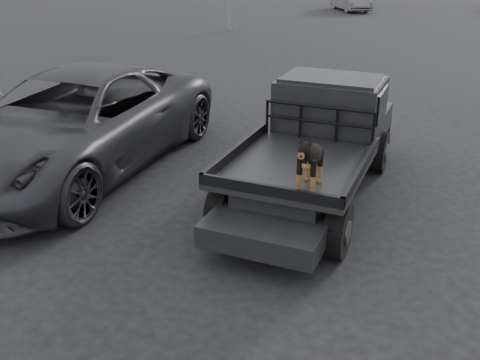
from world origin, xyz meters
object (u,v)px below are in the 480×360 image
at_px(flatbed_ute, 312,170).
at_px(parked_suv, 75,123).
at_px(distant_car_a, 351,0).
at_px(dog, 311,160).

xyz_separation_m(flatbed_ute, parked_suv, (-4.30, -0.54, 0.43)).
bearing_deg(parked_suv, distant_car_a, 89.82).
relative_size(flatbed_ute, parked_suv, 0.84).
relative_size(flatbed_ute, distant_car_a, 1.34).
relative_size(dog, distant_car_a, 0.18).
bearing_deg(distant_car_a, flatbed_ute, -111.77).
distance_m(flatbed_ute, dog, 1.88).
distance_m(dog, distant_car_a, 29.85).
height_order(flatbed_ute, parked_suv, parked_suv).
bearing_deg(dog, parked_suv, 166.77).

